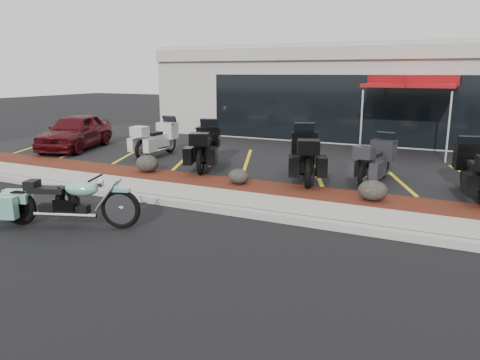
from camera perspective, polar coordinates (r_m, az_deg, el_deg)
The scene contains 18 objects.
ground at distance 8.89m, azimuth -1.88°, elevation -5.96°, with size 90.00×90.00×0.00m, color black.
curb at distance 9.63m, azimuth 0.64°, elevation -3.98°, with size 24.00×0.25×0.15m, color gray.
sidewalk at distance 10.24m, azimuth 2.34°, elevation -2.96°, with size 24.00×1.20×0.15m, color gray.
mulch_bed at distance 11.31m, azimuth 4.81°, elevation -1.42°, with size 24.00×1.20×0.16m, color #35140C.
upper_lot at distance 16.35m, azimuth 11.80°, elevation 2.81°, with size 26.00×9.60×0.15m, color black.
dealership_building at distance 22.25m, azimuth 16.21°, elevation 10.22°, with size 18.00×8.16×4.00m.
boulder_left at distance 13.33m, azimuth -11.25°, elevation 1.98°, with size 0.67×0.56×0.48m, color black.
boulder_mid at distance 11.66m, azimuth -0.17°, elevation 0.44°, with size 0.54×0.45×0.38m, color black.
boulder_right at distance 10.55m, azimuth 15.87°, elevation -1.24°, with size 0.63×0.53×0.45m, color black.
hero_cruiser at distance 9.01m, azimuth -14.38°, elevation -2.73°, with size 2.88×0.73×1.01m, color #6EAC99, non-canonical shape.
touring_white at distance 16.43m, azimuth -8.58°, elevation 5.53°, with size 2.21×0.84×1.29m, color beige, non-canonical shape.
touring_black_front at distance 14.35m, azimuth -3.76°, elevation 4.76°, with size 2.37×0.90×1.38m, color black, non-canonical shape.
touring_black_mid at distance 13.00m, azimuth 7.77°, elevation 3.89°, with size 2.43×0.93×1.41m, color black, non-canonical shape.
touring_grey at distance 13.02m, azimuth 17.22°, elevation 2.99°, with size 2.08×0.80×1.21m, color #29282D, non-canonical shape.
touring_black_rear at distance 12.33m, azimuth 25.94°, elevation 1.91°, with size 2.22×0.85×1.29m, color black, non-canonical shape.
parked_car at distance 18.05m, azimuth -19.45°, elevation 5.59°, with size 1.51×3.75×1.28m, color #40090F.
traffic_cone at distance 16.40m, azimuth 7.36°, elevation 4.00°, with size 0.30×0.30×0.41m, color red.
popup_canopy at distance 17.08m, azimuth 20.20°, elevation 11.10°, with size 2.95×2.95×2.65m.
Camera 1 is at (3.98, -7.40, 2.89)m, focal length 35.00 mm.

